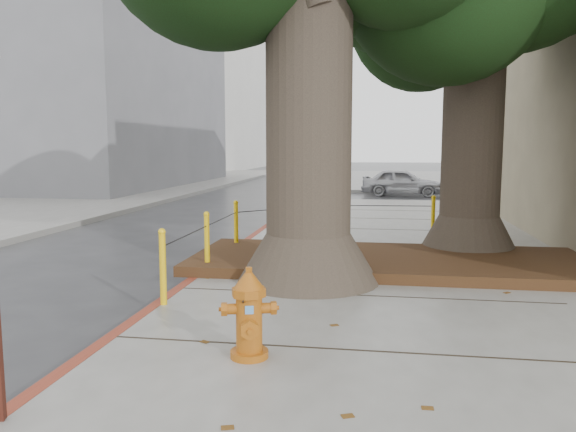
# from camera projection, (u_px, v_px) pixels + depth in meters

# --- Properties ---
(ground) EXTENTS (140.00, 140.00, 0.00)m
(ground) POSITION_uv_depth(u_px,v_px,m) (305.00, 362.00, 5.43)
(ground) COLOR #28282B
(ground) RESTS_ON ground
(sidewalk_far) EXTENTS (16.00, 20.00, 0.15)m
(sidewalk_far) POSITION_uv_depth(u_px,v_px,m) (467.00, 180.00, 33.88)
(sidewalk_far) COLOR slate
(sidewalk_far) RESTS_ON ground
(curb_red) EXTENTS (0.14, 26.00, 0.16)m
(curb_red) POSITION_uv_depth(u_px,v_px,m) (191.00, 284.00, 8.18)
(curb_red) COLOR maroon
(curb_red) RESTS_ON ground
(planter_bed) EXTENTS (6.40, 2.60, 0.16)m
(planter_bed) POSITION_uv_depth(u_px,v_px,m) (391.00, 261.00, 9.08)
(planter_bed) COLOR black
(planter_bed) RESTS_ON sidewalk_main
(building_far_grey) EXTENTS (12.00, 16.00, 12.00)m
(building_far_grey) POSITION_uv_depth(u_px,v_px,m) (69.00, 69.00, 28.59)
(building_far_grey) COLOR slate
(building_far_grey) RESTS_ON ground
(building_far_white) EXTENTS (12.00, 18.00, 15.00)m
(building_far_white) POSITION_uv_depth(u_px,v_px,m) (184.00, 87.00, 51.26)
(building_far_white) COLOR silver
(building_far_white) RESTS_ON ground
(bollard_ring) EXTENTS (3.79, 5.39, 0.95)m
(bollard_ring) POSITION_uv_depth(u_px,v_px,m) (288.00, 228.00, 9.77)
(bollard_ring) COLOR yellow
(bollard_ring) RESTS_ON sidewalk_main
(fire_hydrant) EXTENTS (0.45, 0.43, 0.84)m
(fire_hydrant) POSITION_uv_depth(u_px,v_px,m) (249.00, 314.00, 5.10)
(fire_hydrant) COLOR #B65C12
(fire_hydrant) RESTS_ON sidewalk_main
(car_silver) EXTENTS (3.48, 1.67, 1.15)m
(car_silver) POSITION_uv_depth(u_px,v_px,m) (402.00, 182.00, 23.71)
(car_silver) COLOR #AAAAAF
(car_silver) RESTS_ON ground
(car_dark) EXTENTS (1.82, 4.28, 1.23)m
(car_dark) POSITION_uv_depth(u_px,v_px,m) (99.00, 179.00, 25.33)
(car_dark) COLOR black
(car_dark) RESTS_ON ground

